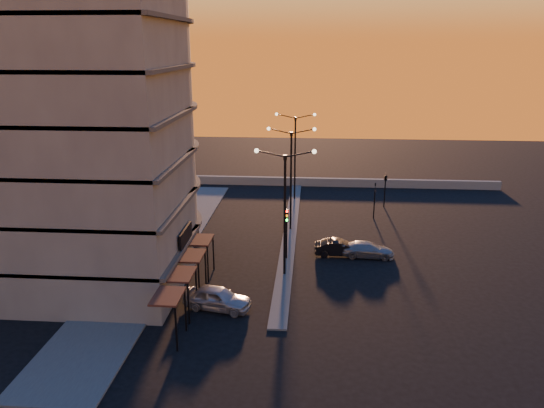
{
  "coord_description": "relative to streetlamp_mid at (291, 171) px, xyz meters",
  "views": [
    {
      "loc": [
        1.9,
        -36.07,
        16.46
      ],
      "look_at": [
        -1.4,
        6.05,
        3.66
      ],
      "focal_mm": 35.0,
      "sensor_mm": 36.0,
      "label": 1
    }
  ],
  "objects": [
    {
      "name": "ground",
      "position": [
        0.0,
        -10.0,
        -5.59
      ],
      "size": [
        120.0,
        120.0,
        0.0
      ],
      "primitive_type": "plane",
      "color": "black",
      "rests_on": "ground"
    },
    {
      "name": "signal_east_b",
      "position": [
        9.5,
        8.0,
        -2.49
      ],
      "size": [
        0.42,
        1.99,
        3.6
      ],
      "color": "black",
      "rests_on": "ground"
    },
    {
      "name": "sidewalk_west",
      "position": [
        -10.5,
        -6.0,
        -5.53
      ],
      "size": [
        5.0,
        40.0,
        0.12
      ],
      "primitive_type": "cube",
      "color": "#51514F",
      "rests_on": "ground"
    },
    {
      "name": "streetlamp_far",
      "position": [
        0.0,
        10.0,
        0.0
      ],
      "size": [
        4.32,
        0.32,
        9.51
      ],
      "color": "black",
      "rests_on": "ground"
    },
    {
      "name": "streetlamp_mid",
      "position": [
        0.0,
        0.0,
        0.0
      ],
      "size": [
        4.32,
        0.32,
        9.51
      ],
      "color": "black",
      "rests_on": "ground"
    },
    {
      "name": "car_wagon",
      "position": [
        6.48,
        -5.93,
        -4.98
      ],
      "size": [
        4.31,
        1.92,
        1.23
      ],
      "primitive_type": "imported",
      "rotation": [
        0.0,
        0.0,
        1.52
      ],
      "color": "gray",
      "rests_on": "ground"
    },
    {
      "name": "car_sedan",
      "position": [
        4.2,
        -5.81,
        -4.94
      ],
      "size": [
        4.0,
        1.49,
        1.3
      ],
      "primitive_type": "imported",
      "rotation": [
        0.0,
        0.0,
        1.6
      ],
      "color": "black",
      "rests_on": "ground"
    },
    {
      "name": "parapet",
      "position": [
        2.0,
        16.0,
        -5.09
      ],
      "size": [
        44.0,
        0.5,
        1.0
      ],
      "primitive_type": "cube",
      "color": "slate",
      "rests_on": "ground"
    },
    {
      "name": "building",
      "position": [
        -14.0,
        -9.97,
        6.32
      ],
      "size": [
        14.35,
        17.08,
        25.0
      ],
      "color": "slate",
      "rests_on": "ground"
    },
    {
      "name": "streetlamp_near",
      "position": [
        0.0,
        -10.0,
        0.0
      ],
      "size": [
        4.32,
        0.32,
        9.51
      ],
      "color": "black",
      "rests_on": "ground"
    },
    {
      "name": "signal_east_a",
      "position": [
        8.0,
        4.0,
        -3.66
      ],
      "size": [
        0.13,
        0.16,
        3.6
      ],
      "color": "black",
      "rests_on": "ground"
    },
    {
      "name": "traffic_light_main",
      "position": [
        0.0,
        -7.13,
        -2.7
      ],
      "size": [
        0.28,
        0.44,
        4.25
      ],
      "color": "black",
      "rests_on": "ground"
    },
    {
      "name": "car_hatchback",
      "position": [
        -4.02,
        -15.52,
        -4.84
      ],
      "size": [
        4.69,
        2.67,
        1.5
      ],
      "primitive_type": "imported",
      "rotation": [
        0.0,
        0.0,
        1.36
      ],
      "color": "#A9AAB1",
      "rests_on": "ground"
    },
    {
      "name": "median",
      "position": [
        0.0,
        0.0,
        -5.53
      ],
      "size": [
        1.2,
        36.0,
        0.12
      ],
      "primitive_type": "cube",
      "color": "#51514F",
      "rests_on": "ground"
    }
  ]
}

